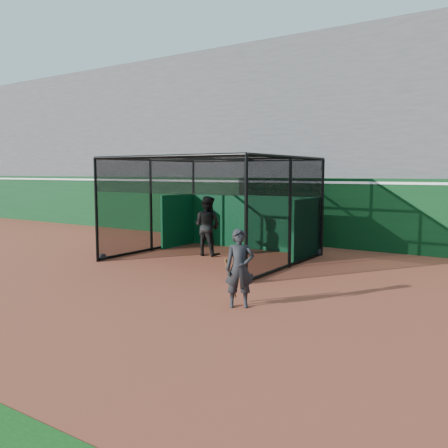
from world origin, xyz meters
The scene contains 6 objects.
ground centered at (0.00, 0.00, 0.00)m, with size 120.00×120.00×0.00m, color brown.
outfield_wall centered at (0.00, 8.50, 1.29)m, with size 50.00×0.50×2.50m.
grandstand centered at (0.00, 12.27, 4.48)m, with size 50.00×7.85×8.95m.
batting_cage centered at (-0.78, 4.21, 1.56)m, with size 5.33×4.94×3.13m.
batter centered at (-1.27, 4.54, 0.97)m, with size 0.94×0.73×1.94m, color black.
on_deck_player centered at (2.75, -0.02, 0.79)m, with size 0.69×0.64×1.58m.
Camera 1 is at (7.62, -7.97, 2.70)m, focal length 38.00 mm.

